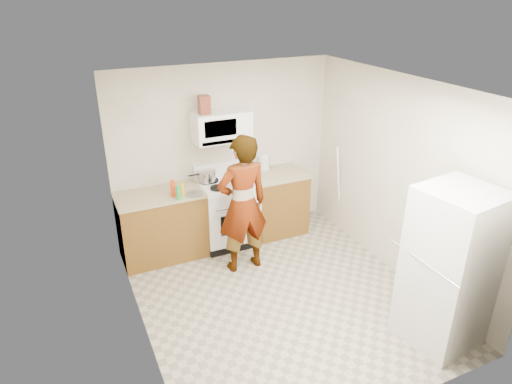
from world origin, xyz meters
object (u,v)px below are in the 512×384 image
person (243,205)px  fridge (449,268)px  gas_range (227,211)px  kettle (264,163)px  microwave (221,126)px  saucepan (207,176)px

person → fridge: person is taller
gas_range → kettle: (0.69, 0.24, 0.55)m
microwave → saucepan: microwave is taller
microwave → saucepan: 0.72m
fridge → saucepan: 3.28m
person → saucepan: person is taller
saucepan → fridge: bearing=-62.0°
person → kettle: person is taller
gas_range → kettle: bearing=19.1°
person → fridge: size_ratio=1.07×
person → gas_range: bearing=-96.3°
fridge → saucepan: (-1.54, 2.89, 0.17)m
gas_range → saucepan: 0.60m
microwave → kettle: microwave is taller
gas_range → microwave: bearing=90.0°
gas_range → kettle: kettle is taller
fridge → saucepan: fridge is taller
microwave → gas_range: bearing=-90.0°
microwave → person: (-0.06, -0.83, -0.79)m
person → kettle: 1.20m
gas_range → saucepan: bearing=150.8°
kettle → person: bearing=-137.6°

